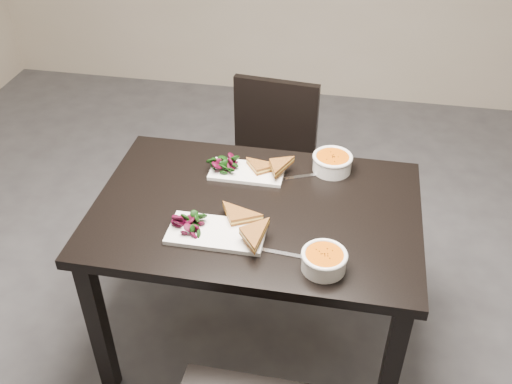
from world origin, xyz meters
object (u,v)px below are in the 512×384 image
(plate_far, at_px, (247,172))
(soup_bowl_far, at_px, (332,162))
(table, at_px, (256,228))
(chair_far, at_px, (269,157))
(plate_near, at_px, (217,233))
(soup_bowl_near, at_px, (324,260))

(plate_far, relative_size, soup_bowl_far, 1.82)
(table, bearing_deg, plate_far, 110.01)
(chair_far, bearing_deg, table, -78.84)
(chair_far, height_order, plate_near, chair_far)
(plate_near, distance_m, soup_bowl_far, 0.59)
(chair_far, relative_size, soup_bowl_near, 5.67)
(table, xyz_separation_m, plate_near, (-0.11, -0.18, 0.11))
(chair_far, bearing_deg, soup_bowl_far, -47.92)
(table, distance_m, plate_near, 0.23)
(plate_far, bearing_deg, soup_bowl_near, -53.96)
(plate_far, bearing_deg, plate_near, -94.82)
(plate_far, bearing_deg, chair_far, 89.37)
(soup_bowl_far, bearing_deg, chair_far, 126.28)
(soup_bowl_far, bearing_deg, table, -131.25)
(plate_near, distance_m, soup_bowl_near, 0.39)
(soup_bowl_far, bearing_deg, plate_near, -127.74)
(chair_far, distance_m, plate_far, 0.59)
(soup_bowl_near, bearing_deg, plate_near, 165.68)
(table, height_order, chair_far, chair_far)
(soup_bowl_near, xyz_separation_m, soup_bowl_far, (-0.02, 0.56, 0.00))
(plate_near, height_order, soup_bowl_near, soup_bowl_near)
(plate_far, xyz_separation_m, soup_bowl_far, (0.33, 0.09, 0.03))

